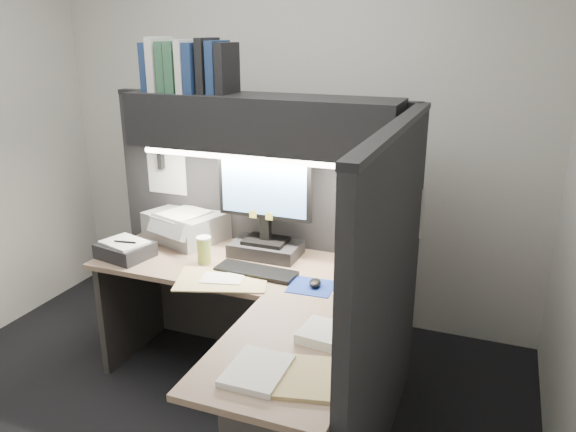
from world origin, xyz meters
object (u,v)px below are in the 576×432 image
object	(u,v)px
telephone	(371,262)
coffee_cup	(204,251)
keyboard	(256,271)
overhead_shelf	(260,123)
monitor	(265,217)
printer	(187,225)
desk	(257,373)
notebook_stack	(125,250)

from	to	relation	value
telephone	coffee_cup	xyz separation A→B (m)	(-0.90, -0.25, 0.03)
keyboard	telephone	world-z (taller)	telephone
overhead_shelf	telephone	xyz separation A→B (m)	(0.66, -0.01, -0.73)
monitor	keyboard	bearing A→B (deg)	-78.48
telephone	coffee_cup	size ratio (longest dim) A/B	1.52
monitor	printer	distance (m)	0.60
desk	overhead_shelf	bearing A→B (deg)	111.79
coffee_cup	keyboard	bearing A→B (deg)	-4.69
telephone	overhead_shelf	bearing A→B (deg)	-163.96
desk	printer	world-z (taller)	printer
overhead_shelf	coffee_cup	bearing A→B (deg)	-133.26
desk	telephone	distance (m)	0.89
printer	monitor	bearing A→B (deg)	10.61
overhead_shelf	monitor	xyz separation A→B (m)	(0.04, -0.03, -0.53)
keyboard	printer	bearing A→B (deg)	154.85
monitor	keyboard	distance (m)	0.35
telephone	notebook_stack	xyz separation A→B (m)	(-1.37, -0.34, -0.00)
keyboard	coffee_cup	xyz separation A→B (m)	(-0.33, 0.03, 0.06)
overhead_shelf	coffee_cup	distance (m)	0.78
telephone	notebook_stack	world-z (taller)	telephone
printer	notebook_stack	bearing A→B (deg)	-95.83
overhead_shelf	notebook_stack	world-z (taller)	overhead_shelf
monitor	coffee_cup	size ratio (longest dim) A/B	4.13
desk	notebook_stack	distance (m)	1.14
keyboard	coffee_cup	bearing A→B (deg)	178.09
notebook_stack	coffee_cup	bearing A→B (deg)	10.92
overhead_shelf	printer	world-z (taller)	overhead_shelf
printer	keyboard	bearing A→B (deg)	-9.83
desk	overhead_shelf	distance (m)	1.33
overhead_shelf	keyboard	distance (m)	0.82
monitor	coffee_cup	bearing A→B (deg)	-140.58
monitor	printer	xyz separation A→B (m)	(-0.57, 0.08, -0.15)
desk	overhead_shelf	size ratio (longest dim) A/B	1.10
overhead_shelf	desk	bearing A→B (deg)	-68.21
coffee_cup	telephone	bearing A→B (deg)	15.60
telephone	printer	distance (m)	1.20
desk	monitor	bearing A→B (deg)	110.15
coffee_cup	monitor	bearing A→B (deg)	39.48
monitor	printer	bearing A→B (deg)	172.45
notebook_stack	printer	bearing A→B (deg)	66.07
desk	monitor	size ratio (longest dim) A/B	2.82
desk	keyboard	bearing A→B (deg)	114.52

